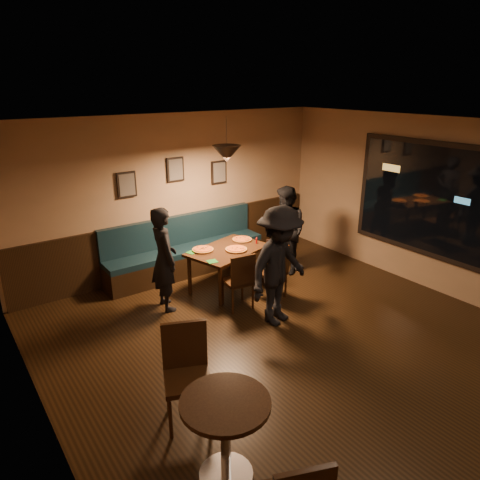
{
  "coord_description": "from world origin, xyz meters",
  "views": [
    {
      "loc": [
        -3.54,
        -3.34,
        3.29
      ],
      "look_at": [
        0.26,
        1.91,
        0.95
      ],
      "focal_mm": 32.97,
      "sensor_mm": 36.0,
      "label": 1
    }
  ],
  "objects_px": {
    "chair_near_right": "(271,272)",
    "cafe_table": "(226,440)",
    "booth_bench": "(186,247)",
    "tabasco_bottle": "(257,240)",
    "chair_near_left": "(238,280)",
    "diner_right": "(286,231)",
    "diner_left": "(164,259)",
    "soda_glass": "(268,244)",
    "dining_table": "(228,268)",
    "cafe_chair_far": "(188,378)",
    "diner_front": "(279,266)"
  },
  "relations": [
    {
      "from": "dining_table",
      "to": "diner_left",
      "type": "relative_size",
      "value": 0.81
    },
    {
      "from": "booth_bench",
      "to": "diner_front",
      "type": "relative_size",
      "value": 1.73
    },
    {
      "from": "chair_near_right",
      "to": "diner_left",
      "type": "height_order",
      "value": "diner_left"
    },
    {
      "from": "chair_near_left",
      "to": "diner_right",
      "type": "xyz_separation_m",
      "value": [
        1.48,
        0.59,
        0.34
      ]
    },
    {
      "from": "diner_front",
      "to": "cafe_table",
      "type": "xyz_separation_m",
      "value": [
        -2.11,
        -1.78,
        -0.46
      ]
    },
    {
      "from": "cafe_chair_far",
      "to": "soda_glass",
      "type": "bearing_deg",
      "value": -119.45
    },
    {
      "from": "diner_front",
      "to": "soda_glass",
      "type": "relative_size",
      "value": 12.69
    },
    {
      "from": "dining_table",
      "to": "diner_front",
      "type": "bearing_deg",
      "value": -107.06
    },
    {
      "from": "chair_near_right",
      "to": "diner_left",
      "type": "relative_size",
      "value": 0.56
    },
    {
      "from": "diner_left",
      "to": "tabasco_bottle",
      "type": "relative_size",
      "value": 13.5
    },
    {
      "from": "booth_bench",
      "to": "dining_table",
      "type": "bearing_deg",
      "value": -74.68
    },
    {
      "from": "diner_left",
      "to": "diner_right",
      "type": "relative_size",
      "value": 1.01
    },
    {
      "from": "diner_left",
      "to": "cafe_table",
      "type": "distance_m",
      "value": 3.28
    },
    {
      "from": "soda_glass",
      "to": "cafe_table",
      "type": "distance_m",
      "value": 3.94
    },
    {
      "from": "soda_glass",
      "to": "diner_right",
      "type": "bearing_deg",
      "value": 22.84
    },
    {
      "from": "diner_right",
      "to": "cafe_chair_far",
      "type": "height_order",
      "value": "diner_right"
    },
    {
      "from": "diner_left",
      "to": "diner_front",
      "type": "distance_m",
      "value": 1.73
    },
    {
      "from": "diner_right",
      "to": "chair_near_left",
      "type": "bearing_deg",
      "value": -67.12
    },
    {
      "from": "chair_near_left",
      "to": "chair_near_right",
      "type": "relative_size",
      "value": 1.01
    },
    {
      "from": "chair_near_left",
      "to": "diner_left",
      "type": "height_order",
      "value": "diner_left"
    },
    {
      "from": "tabasco_bottle",
      "to": "diner_left",
      "type": "bearing_deg",
      "value": 178.61
    },
    {
      "from": "cafe_table",
      "to": "diner_left",
      "type": "bearing_deg",
      "value": 72.16
    },
    {
      "from": "diner_front",
      "to": "booth_bench",
      "type": "bearing_deg",
      "value": 81.82
    },
    {
      "from": "chair_near_left",
      "to": "soda_glass",
      "type": "height_order",
      "value": "chair_near_left"
    },
    {
      "from": "soda_glass",
      "to": "cafe_chair_far",
      "type": "bearing_deg",
      "value": -142.95
    },
    {
      "from": "chair_near_right",
      "to": "soda_glass",
      "type": "distance_m",
      "value": 0.54
    },
    {
      "from": "booth_bench",
      "to": "soda_glass",
      "type": "bearing_deg",
      "value": -56.43
    },
    {
      "from": "diner_right",
      "to": "soda_glass",
      "type": "relative_size",
      "value": 11.58
    },
    {
      "from": "chair_near_left",
      "to": "cafe_table",
      "type": "height_order",
      "value": "chair_near_left"
    },
    {
      "from": "diner_left",
      "to": "diner_front",
      "type": "relative_size",
      "value": 0.92
    },
    {
      "from": "chair_near_right",
      "to": "cafe_table",
      "type": "distance_m",
      "value": 3.49
    },
    {
      "from": "chair_near_left",
      "to": "cafe_table",
      "type": "distance_m",
      "value": 3.12
    },
    {
      "from": "diner_front",
      "to": "cafe_table",
      "type": "relative_size",
      "value": 2.13
    },
    {
      "from": "booth_bench",
      "to": "dining_table",
      "type": "relative_size",
      "value": 2.33
    },
    {
      "from": "dining_table",
      "to": "cafe_table",
      "type": "xyz_separation_m",
      "value": [
        -2.16,
        -3.13,
        0.06
      ]
    },
    {
      "from": "soda_glass",
      "to": "tabasco_bottle",
      "type": "distance_m",
      "value": 0.27
    },
    {
      "from": "chair_near_left",
      "to": "cafe_table",
      "type": "bearing_deg",
      "value": -119.38
    },
    {
      "from": "soda_glass",
      "to": "cafe_chair_far",
      "type": "distance_m",
      "value": 3.36
    },
    {
      "from": "chair_near_right",
      "to": "diner_front",
      "type": "bearing_deg",
      "value": -132.0
    },
    {
      "from": "booth_bench",
      "to": "chair_near_left",
      "type": "height_order",
      "value": "booth_bench"
    },
    {
      "from": "dining_table",
      "to": "booth_bench",
      "type": "bearing_deg",
      "value": 90.32
    },
    {
      "from": "tabasco_bottle",
      "to": "chair_near_left",
      "type": "bearing_deg",
      "value": -144.27
    },
    {
      "from": "dining_table",
      "to": "soda_glass",
      "type": "height_order",
      "value": "soda_glass"
    },
    {
      "from": "diner_right",
      "to": "diner_front",
      "type": "height_order",
      "value": "diner_front"
    },
    {
      "from": "booth_bench",
      "to": "diner_front",
      "type": "distance_m",
      "value": 2.33
    },
    {
      "from": "booth_bench",
      "to": "diner_right",
      "type": "distance_m",
      "value": 1.81
    },
    {
      "from": "diner_right",
      "to": "cafe_table",
      "type": "relative_size",
      "value": 1.95
    },
    {
      "from": "booth_bench",
      "to": "tabasco_bottle",
      "type": "height_order",
      "value": "booth_bench"
    },
    {
      "from": "dining_table",
      "to": "cafe_chair_far",
      "type": "relative_size",
      "value": 1.24
    },
    {
      "from": "dining_table",
      "to": "tabasco_bottle",
      "type": "relative_size",
      "value": 10.89
    }
  ]
}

